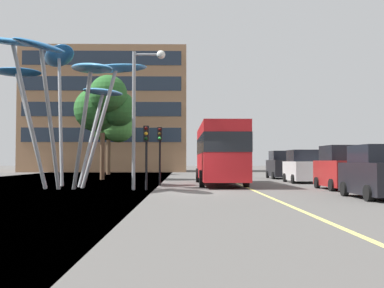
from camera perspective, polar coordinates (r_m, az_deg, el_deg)
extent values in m
cube|color=#54514F|center=(21.41, 0.85, -6.22)|extent=(120.00, 240.00, 0.10)
cube|color=#E0D666|center=(21.67, 8.27, -6.02)|extent=(0.16, 144.00, 0.01)
cube|color=red|center=(28.33, 3.50, -1.08)|extent=(2.54, 10.25, 3.29)
cube|color=black|center=(28.35, 3.50, -0.15)|extent=(2.57, 10.35, 1.05)
cube|color=yellow|center=(33.42, 2.77, 1.06)|extent=(1.36, 0.11, 0.36)
cube|color=#B2B2B7|center=(28.42, 3.49, 2.47)|extent=(1.88, 3.59, 0.24)
cylinder|color=black|center=(31.62, 5.27, -3.93)|extent=(0.29, 0.96, 0.96)
cylinder|color=black|center=(31.44, 0.77, -3.95)|extent=(0.29, 0.96, 0.96)
cylinder|color=black|center=(25.69, 6.80, -4.34)|extent=(0.29, 0.96, 0.96)
cylinder|color=black|center=(25.46, 1.25, -4.37)|extent=(0.29, 0.96, 0.96)
cylinder|color=#9EA0A5|center=(25.07, -11.54, 1.98)|extent=(2.00, 0.27, 6.56)
ellipsoid|color=#4299E0|center=(25.34, -9.47, 9.35)|extent=(3.38, 1.60, 0.54)
cylinder|color=#9EA0A5|center=(26.70, -12.50, 0.73)|extent=(1.29, 1.84, 5.63)
ellipsoid|color=#4CA3E5|center=(27.64, -11.09, 6.42)|extent=(3.01, 3.36, 0.46)
cylinder|color=#9EA0A5|center=(28.28, -16.18, 3.01)|extent=(0.95, 1.83, 7.99)
ellipsoid|color=#388EDB|center=(29.73, -16.35, 10.52)|extent=(3.27, 4.66, 0.87)
cylinder|color=#9EA0A5|center=(26.73, -19.56, 1.77)|extent=(2.11, 0.78, 6.53)
ellipsoid|color=#2D7FD1|center=(27.70, -21.16, 8.41)|extent=(3.36, 2.08, 0.71)
cylinder|color=#9EA0A5|center=(25.00, -19.77, 3.27)|extent=(1.76, 1.21, 7.59)
ellipsoid|color=#4299E0|center=(25.44, -21.63, 11.83)|extent=(3.56, 2.95, 0.61)
cylinder|color=#9EA0A5|center=(23.91, -17.40, 2.91)|extent=(0.69, 2.02, 7.12)
ellipsoid|color=#2D7FD1|center=(23.71, -18.46, 11.63)|extent=(2.18, 4.36, 0.88)
cylinder|color=#9EA0A5|center=(23.26, -13.63, 1.55)|extent=(1.56, 2.40, 5.97)
ellipsoid|color=#4299E0|center=(22.47, -12.54, 9.25)|extent=(3.43, 4.27, 1.06)
cylinder|color=black|center=(23.09, -5.75, -1.75)|extent=(0.12, 0.12, 3.25)
cube|color=black|center=(22.99, -5.77, 1.30)|extent=(0.28, 0.24, 0.80)
sphere|color=#390706|center=(22.88, -5.79, 1.97)|extent=(0.18, 0.18, 0.18)
sphere|color=orange|center=(22.86, -5.79, 1.32)|extent=(0.18, 0.18, 0.18)
sphere|color=black|center=(22.85, -5.80, 0.67)|extent=(0.18, 0.18, 0.18)
cylinder|color=black|center=(27.14, -4.05, -1.57)|extent=(0.12, 0.12, 3.48)
cube|color=black|center=(27.05, -4.06, 1.27)|extent=(0.28, 0.24, 0.80)
sphere|color=#390706|center=(26.94, -4.08, 1.83)|extent=(0.18, 0.18, 0.18)
sphere|color=#3A2707|center=(26.92, -4.08, 1.28)|extent=(0.18, 0.18, 0.18)
sphere|color=green|center=(26.91, -4.08, 0.73)|extent=(0.18, 0.18, 0.18)
cube|color=black|center=(19.22, 22.44, -4.01)|extent=(1.87, 4.01, 1.22)
cube|color=black|center=(19.21, 22.40, -1.14)|extent=(1.72, 2.20, 0.70)
cylinder|color=black|center=(20.06, 18.58, -5.38)|extent=(0.20, 0.60, 0.60)
cylinder|color=black|center=(17.74, 21.27, -5.78)|extent=(0.20, 0.60, 0.60)
cube|color=maroon|center=(24.53, 18.15, -3.52)|extent=(1.71, 3.94, 1.31)
cube|color=black|center=(24.53, 18.12, -1.09)|extent=(1.58, 2.17, 0.77)
cylinder|color=black|center=(25.99, 19.07, -4.61)|extent=(0.20, 0.60, 0.60)
cylinder|color=black|center=(25.45, 15.43, -4.70)|extent=(0.20, 0.60, 0.60)
cylinder|color=black|center=(23.71, 21.10, -4.83)|extent=(0.20, 0.60, 0.60)
cylinder|color=black|center=(23.12, 17.14, -4.95)|extent=(0.20, 0.60, 0.60)
cube|color=silver|center=(31.59, 13.65, -3.28)|extent=(1.79, 3.96, 1.26)
cube|color=black|center=(31.59, 13.64, -1.44)|extent=(1.65, 2.18, 0.78)
cylinder|color=black|center=(33.03, 14.63, -4.11)|extent=(0.20, 0.60, 0.60)
cylinder|color=black|center=(32.59, 11.59, -4.16)|extent=(0.20, 0.60, 0.60)
cylinder|color=black|center=(30.67, 15.87, -4.25)|extent=(0.20, 0.60, 0.60)
cylinder|color=black|center=(30.20, 12.60, -4.32)|extent=(0.20, 0.60, 0.60)
cube|color=black|center=(38.79, 11.10, -3.00)|extent=(1.79, 4.14, 1.37)
cube|color=black|center=(38.79, 11.09, -1.42)|extent=(1.65, 2.28, 0.76)
cylinder|color=black|center=(40.25, 11.98, -3.77)|extent=(0.20, 0.60, 0.60)
cylinder|color=black|center=(39.89, 9.46, -3.80)|extent=(0.20, 0.60, 0.60)
cylinder|color=black|center=(37.75, 12.85, -3.87)|extent=(0.20, 0.60, 0.60)
cylinder|color=black|center=(37.37, 10.17, -3.91)|extent=(0.20, 0.60, 0.60)
cylinder|color=gray|center=(23.32, -7.32, 2.95)|extent=(0.18, 0.18, 7.07)
cylinder|color=gray|center=(23.80, -5.60, 11.11)|extent=(1.38, 0.12, 0.12)
sphere|color=silver|center=(23.75, -3.92, 11.13)|extent=(0.44, 0.44, 0.44)
cylinder|color=brown|center=(36.40, -11.19, -1.52)|extent=(0.35, 0.35, 3.69)
sphere|color=#286028|center=(36.18, -10.47, 6.20)|extent=(2.96, 2.96, 2.96)
sphere|color=#286028|center=(37.65, -11.92, 4.25)|extent=(3.58, 3.58, 3.58)
sphere|color=#286028|center=(36.95, -9.23, 4.38)|extent=(2.83, 2.83, 2.83)
cylinder|color=brown|center=(50.01, -10.45, -1.63)|extent=(0.45, 0.45, 3.79)
sphere|color=#428438|center=(50.22, -9.21, 2.15)|extent=(3.44, 3.44, 3.44)
sphere|color=#428438|center=(51.29, -11.01, 2.20)|extent=(3.13, 3.13, 3.13)
sphere|color=#428438|center=(50.90, -10.55, 3.29)|extent=(3.10, 3.10, 3.10)
sphere|color=#428438|center=(51.12, -11.02, 2.27)|extent=(2.87, 2.87, 2.87)
sphere|color=#428438|center=(50.00, -9.28, 2.78)|extent=(3.28, 3.28, 3.28)
cube|color=#936B4C|center=(67.26, -10.25, 3.83)|extent=(22.18, 13.49, 16.86)
cube|color=#1E2838|center=(60.33, -11.32, 1.14)|extent=(20.85, 0.08, 1.89)
cube|color=#1E2838|center=(60.61, -11.29, 4.33)|extent=(20.85, 0.08, 1.89)
cube|color=#1E2838|center=(61.08, -11.27, 7.47)|extent=(20.85, 0.08, 1.89)
cube|color=#1E2838|center=(61.73, -11.25, 10.56)|extent=(20.85, 0.08, 1.89)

